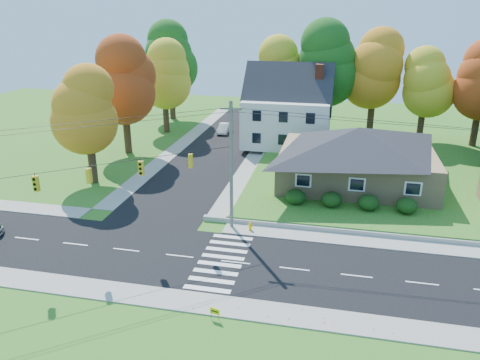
# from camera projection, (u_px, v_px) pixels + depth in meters

# --- Properties ---
(ground) EXTENTS (120.00, 120.00, 0.00)m
(ground) POSITION_uv_depth(u_px,v_px,m) (236.00, 262.00, 31.68)
(ground) COLOR #3D7923
(road_main) EXTENTS (90.00, 8.00, 0.02)m
(road_main) POSITION_uv_depth(u_px,v_px,m) (236.00, 262.00, 31.68)
(road_main) COLOR black
(road_main) RESTS_ON ground
(road_cross) EXTENTS (8.00, 44.00, 0.02)m
(road_cross) POSITION_uv_depth(u_px,v_px,m) (219.00, 148.00, 57.07)
(road_cross) COLOR black
(road_cross) RESTS_ON ground
(sidewalk_north) EXTENTS (90.00, 2.00, 0.08)m
(sidewalk_north) POSITION_uv_depth(u_px,v_px,m) (250.00, 230.00, 36.24)
(sidewalk_north) COLOR #9C9A90
(sidewalk_north) RESTS_ON ground
(sidewalk_south) EXTENTS (90.00, 2.00, 0.08)m
(sidewalk_south) POSITION_uv_depth(u_px,v_px,m) (216.00, 305.00, 27.09)
(sidewalk_south) COLOR #9C9A90
(sidewalk_south) RESTS_ON ground
(lawn) EXTENTS (30.00, 30.00, 0.50)m
(lawn) POSITION_uv_depth(u_px,v_px,m) (403.00, 172.00, 48.21)
(lawn) COLOR #3D7923
(lawn) RESTS_ON ground
(ranch_house) EXTENTS (14.60, 10.60, 5.40)m
(ranch_house) POSITION_uv_depth(u_px,v_px,m) (357.00, 155.00, 43.58)
(ranch_house) COLOR tan
(ranch_house) RESTS_ON lawn
(colonial_house) EXTENTS (10.40, 8.40, 9.60)m
(colonial_house) POSITION_uv_depth(u_px,v_px,m) (288.00, 111.00, 55.69)
(colonial_house) COLOR silver
(colonial_house) RESTS_ON lawn
(hedge_row) EXTENTS (10.70, 1.70, 1.27)m
(hedge_row) POSITION_uv_depth(u_px,v_px,m) (350.00, 201.00, 38.75)
(hedge_row) COLOR #163A10
(hedge_row) RESTS_ON lawn
(traffic_infrastructure) EXTENTS (38.10, 10.66, 10.00)m
(traffic_infrastructure) POSITION_uv_depth(u_px,v_px,m) (238.00, 185.00, 31.15)
(traffic_infrastructure) COLOR #666059
(traffic_infrastructure) RESTS_ON ground
(tree_lot_0) EXTENTS (6.72, 6.72, 12.51)m
(tree_lot_0) POSITION_uv_depth(u_px,v_px,m) (279.00, 72.00, 60.29)
(tree_lot_0) COLOR #3F2A19
(tree_lot_0) RESTS_ON lawn
(tree_lot_1) EXTENTS (7.84, 7.84, 14.60)m
(tree_lot_1) POSITION_uv_depth(u_px,v_px,m) (326.00, 64.00, 57.71)
(tree_lot_1) COLOR #3F2A19
(tree_lot_1) RESTS_ON lawn
(tree_lot_2) EXTENTS (7.28, 7.28, 13.56)m
(tree_lot_2) POSITION_uv_depth(u_px,v_px,m) (375.00, 69.00, 57.66)
(tree_lot_2) COLOR #3F2A19
(tree_lot_2) RESTS_ON lawn
(tree_lot_3) EXTENTS (6.16, 6.16, 11.47)m
(tree_lot_3) POSITION_uv_depth(u_px,v_px,m) (426.00, 83.00, 56.00)
(tree_lot_3) COLOR #3F2A19
(tree_lot_3) RESTS_ON lawn
(tree_west_0) EXTENTS (6.16, 6.16, 11.47)m
(tree_west_0) POSITION_uv_depth(u_px,v_px,m) (86.00, 111.00, 43.56)
(tree_west_0) COLOR #3F2A19
(tree_west_0) RESTS_ON ground
(tree_west_1) EXTENTS (7.28, 7.28, 13.56)m
(tree_west_1) POSITION_uv_depth(u_px,v_px,m) (123.00, 80.00, 52.45)
(tree_west_1) COLOR #3F2A19
(tree_west_1) RESTS_ON ground
(tree_west_2) EXTENTS (6.72, 6.72, 12.51)m
(tree_west_2) POSITION_uv_depth(u_px,v_px,m) (164.00, 74.00, 61.63)
(tree_west_2) COLOR #3F2A19
(tree_west_2) RESTS_ON ground
(tree_west_3) EXTENTS (7.84, 7.84, 14.60)m
(tree_west_3) POSITION_uv_depth(u_px,v_px,m) (170.00, 58.00, 68.89)
(tree_west_3) COLOR #3F2A19
(tree_west_3) RESTS_ON ground
(white_car) EXTENTS (1.43, 3.84, 1.26)m
(white_car) POSITION_uv_depth(u_px,v_px,m) (224.00, 128.00, 63.72)
(white_car) COLOR silver
(white_car) RESTS_ON road_cross
(fire_hydrant) EXTENTS (0.41, 0.32, 0.72)m
(fire_hydrant) POSITION_uv_depth(u_px,v_px,m) (250.00, 227.00, 36.05)
(fire_hydrant) COLOR #FAC500
(fire_hydrant) RESTS_ON ground
(yard_sign) EXTENTS (0.57, 0.17, 0.72)m
(yard_sign) POSITION_uv_depth(u_px,v_px,m) (215.00, 311.00, 25.77)
(yard_sign) COLOR black
(yard_sign) RESTS_ON ground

